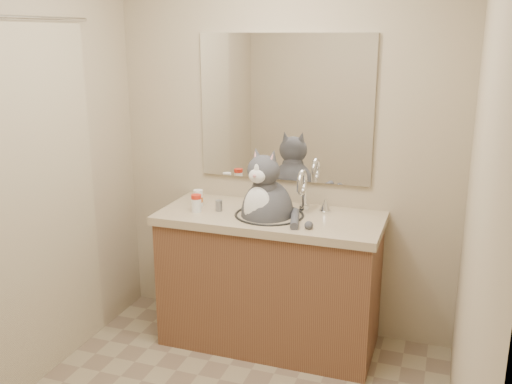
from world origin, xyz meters
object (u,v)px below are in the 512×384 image
pill_bottle_redcap (196,203)px  pill_bottle_orange (198,198)px  grey_canister (219,206)px  cat (266,209)px

pill_bottle_redcap → pill_bottle_orange: size_ratio=1.06×
pill_bottle_orange → grey_canister: pill_bottle_orange is taller
grey_canister → pill_bottle_orange: bearing=160.5°
cat → pill_bottle_redcap: cat is taller
pill_bottle_redcap → pill_bottle_orange: bearing=109.4°
pill_bottle_orange → grey_canister: bearing=-19.5°
cat → pill_bottle_orange: cat is taller
pill_bottle_redcap → pill_bottle_orange: 0.12m
cat → pill_bottle_orange: size_ratio=6.14×
pill_bottle_orange → grey_canister: size_ratio=1.51×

